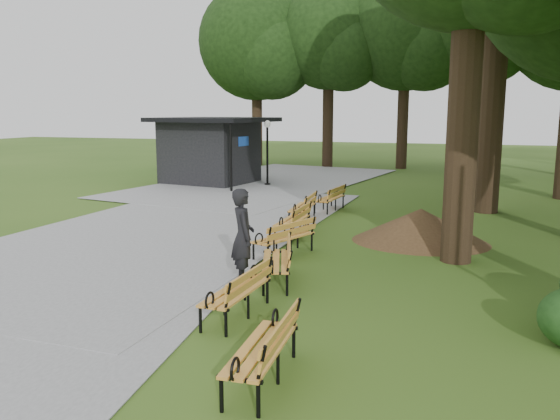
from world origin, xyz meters
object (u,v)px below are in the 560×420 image
(bench_1, at_px, (236,292))
(bench_4, at_px, (292,221))
(lamp_post, at_px, (267,139))
(bench_3, at_px, (284,238))
(person, at_px, (243,236))
(bench_6, at_px, (330,199))
(bench_0, at_px, (261,349))
(bench_5, at_px, (302,207))
(dirt_mound, at_px, (421,225))
(bench_2, at_px, (276,261))
(kiosk, at_px, (210,151))

(bench_1, distance_m, bench_4, 6.25)
(lamp_post, distance_m, bench_1, 16.93)
(bench_3, xyz_separation_m, bench_4, (-0.41, 2.08, 0.00))
(person, height_order, bench_6, person)
(bench_0, xyz_separation_m, bench_5, (-2.37, 10.36, 0.00))
(person, height_order, dirt_mound, person)
(bench_2, bearing_deg, bench_3, 175.72)
(dirt_mound, relative_size, bench_6, 1.57)
(bench_1, height_order, bench_4, same)
(dirt_mound, relative_size, bench_2, 1.57)
(bench_0, xyz_separation_m, bench_1, (-1.18, 2.04, 0.00))
(lamp_post, relative_size, bench_5, 1.56)
(lamp_post, distance_m, bench_0, 19.22)
(person, relative_size, bench_2, 1.00)
(person, xyz_separation_m, bench_0, (1.77, -3.86, -0.51))
(dirt_mound, relative_size, bench_4, 1.57)
(bench_3, height_order, bench_6, same)
(dirt_mound, xyz_separation_m, bench_0, (-1.33, -8.60, -0.01))
(person, xyz_separation_m, bench_3, (0.13, 2.28, -0.51))
(person, xyz_separation_m, bench_2, (0.62, 0.20, -0.51))
(bench_2, relative_size, bench_5, 1.00)
(kiosk, bearing_deg, bench_5, -39.14)
(bench_0, height_order, bench_1, same)
(lamp_post, bearing_deg, bench_4, -67.19)
(lamp_post, distance_m, bench_6, 7.33)
(bench_0, relative_size, bench_1, 1.00)
(dirt_mound, height_order, bench_4, dirt_mound)
(kiosk, bearing_deg, bench_3, -48.14)
(dirt_mound, xyz_separation_m, bench_4, (-3.38, -0.38, -0.01))
(bench_5, height_order, bench_6, same)
(bench_3, bearing_deg, bench_4, -147.00)
(bench_0, distance_m, bench_6, 12.54)
(person, height_order, bench_3, person)
(kiosk, bearing_deg, bench_1, -53.80)
(bench_3, height_order, bench_4, same)
(bench_1, distance_m, bench_2, 2.02)
(dirt_mound, height_order, bench_2, dirt_mound)
(person, distance_m, dirt_mound, 5.69)
(lamp_post, xyz_separation_m, bench_2, (5.06, -14.05, -1.71))
(bench_1, bearing_deg, bench_3, -170.11)
(lamp_post, bearing_deg, dirt_mound, -51.57)
(bench_2, bearing_deg, dirt_mound, 133.72)
(lamp_post, bearing_deg, bench_5, -63.65)
(bench_6, bearing_deg, dirt_mound, 47.85)
(kiosk, bearing_deg, bench_0, -53.36)
(bench_1, distance_m, bench_3, 4.13)
(bench_3, bearing_deg, bench_1, 28.36)
(dirt_mound, xyz_separation_m, bench_5, (-3.70, 1.76, -0.01))
(kiosk, relative_size, bench_0, 2.59)
(bench_2, bearing_deg, kiosk, -168.16)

